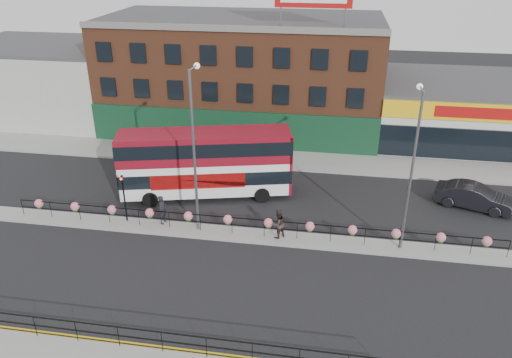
% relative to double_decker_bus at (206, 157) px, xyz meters
% --- Properties ---
extents(ground, '(120.00, 120.00, 0.00)m').
position_rel_double_decker_bus_xyz_m(ground, '(3.82, -4.93, -2.93)').
color(ground, black).
rests_on(ground, ground).
extents(north_pavement, '(60.00, 4.00, 0.15)m').
position_rel_double_decker_bus_xyz_m(north_pavement, '(3.82, 7.07, -2.86)').
color(north_pavement, gray).
rests_on(north_pavement, ground).
extents(median, '(60.00, 1.60, 0.15)m').
position_rel_double_decker_bus_xyz_m(median, '(3.82, -4.93, -2.86)').
color(median, gray).
rests_on(median, ground).
extents(yellow_line_inner, '(60.00, 0.10, 0.01)m').
position_rel_double_decker_bus_xyz_m(yellow_line_inner, '(3.82, -14.63, -2.93)').
color(yellow_line_inner, gold).
rests_on(yellow_line_inner, ground).
extents(yellow_line_outer, '(60.00, 0.10, 0.01)m').
position_rel_double_decker_bus_xyz_m(yellow_line_outer, '(3.82, -14.81, -2.93)').
color(yellow_line_outer, gold).
rests_on(yellow_line_outer, ground).
extents(brick_building, '(25.00, 12.21, 10.30)m').
position_rel_double_decker_bus_xyz_m(brick_building, '(-0.18, 15.03, 2.19)').
color(brick_building, brown).
rests_on(brick_building, ground).
extents(supermarket, '(15.00, 12.25, 5.30)m').
position_rel_double_decker_bus_xyz_m(supermarket, '(19.82, 14.98, -0.28)').
color(supermarket, silver).
rests_on(supermarket, ground).
extents(warehouse_west, '(15.50, 12.00, 7.30)m').
position_rel_double_decker_bus_xyz_m(warehouse_west, '(-20.43, 15.07, 0.72)').
color(warehouse_west, '#ADADA8').
rests_on(warehouse_west, ground).
extents(median_railing, '(30.04, 0.56, 1.23)m').
position_rel_double_decker_bus_xyz_m(median_railing, '(3.82, -4.93, -1.89)').
color(median_railing, black).
rests_on(median_railing, median).
extents(south_railing, '(20.04, 0.05, 1.12)m').
position_rel_double_decker_bus_xyz_m(south_railing, '(1.82, -15.03, -1.97)').
color(south_railing, black).
rests_on(south_railing, south_pavement).
extents(double_decker_bus, '(12.11, 5.56, 4.77)m').
position_rel_double_decker_bus_xyz_m(double_decker_bus, '(0.00, 0.00, 0.00)').
color(double_decker_bus, white).
rests_on(double_decker_bus, ground).
extents(car, '(4.69, 6.03, 1.65)m').
position_rel_double_decker_bus_xyz_m(car, '(18.24, 1.19, -2.11)').
color(car, black).
rests_on(car, ground).
extents(pedestrian_a, '(0.81, 0.63, 1.91)m').
position_rel_double_decker_bus_xyz_m(pedestrian_a, '(-1.76, -4.42, -1.83)').
color(pedestrian_a, black).
rests_on(pedestrian_a, median).
extents(pedestrian_b, '(1.60, 1.60, 1.86)m').
position_rel_double_decker_bus_xyz_m(pedestrian_b, '(5.67, -4.93, -1.85)').
color(pedestrian_b, '#352721').
rests_on(pedestrian_b, median).
extents(lamp_column_west, '(0.36, 1.77, 10.07)m').
position_rel_double_decker_bus_xyz_m(lamp_column_west, '(0.64, -4.54, 3.18)').
color(lamp_column_west, slate).
rests_on(lamp_column_west, median).
extents(lamp_column_east, '(0.34, 1.66, 9.45)m').
position_rel_double_decker_bus_xyz_m(lamp_column_east, '(12.93, -4.64, 2.82)').
color(lamp_column_east, slate).
rests_on(lamp_column_east, median).
extents(traffic_light_median, '(0.15, 0.28, 3.65)m').
position_rel_double_decker_bus_xyz_m(traffic_light_median, '(-4.18, -4.53, -0.46)').
color(traffic_light_median, black).
rests_on(traffic_light_median, median).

